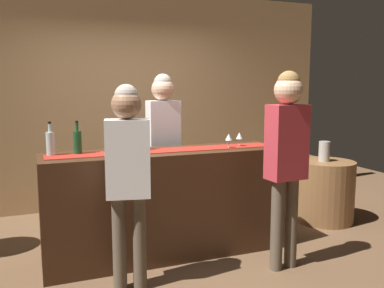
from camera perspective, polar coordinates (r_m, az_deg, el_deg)
name	(u,v)px	position (r m, az deg, el deg)	size (l,w,h in m)	color
ground_plane	(167,253)	(4.23, -3.45, -14.76)	(10.00, 10.00, 0.00)	brown
back_wall	(123,100)	(5.74, -9.46, 6.04)	(6.00, 0.12, 2.90)	tan
bar_counter	(167,203)	(4.06, -3.52, -8.08)	(2.32, 0.60, 1.03)	#3D2314
counter_runner_cloth	(166,150)	(3.95, -3.58, -0.87)	(2.20, 0.28, 0.01)	maroon
wine_bottle_green	(78,142)	(3.86, -15.47, 0.30)	(0.07, 0.07, 0.30)	#194723
wine_bottle_clear	(50,143)	(3.84, -18.90, 0.12)	(0.07, 0.07, 0.30)	#B2C6C1
wine_bottle_amber	(140,139)	(3.95, -7.10, 0.71)	(0.07, 0.07, 0.30)	brown
wine_glass_near_customer	(122,143)	(3.74, -9.55, 0.13)	(0.07, 0.07, 0.14)	silver
wine_glass_mid_counter	(229,138)	(4.10, 5.07, 0.89)	(0.07, 0.07, 0.14)	silver
wine_glass_far_end	(239,136)	(4.22, 6.53, 1.07)	(0.07, 0.07, 0.14)	silver
bartender	(163,135)	(4.53, -3.96, 1.23)	(0.35, 0.25, 1.77)	#26262B
customer_sipping	(287,148)	(3.70, 12.88, -0.49)	(0.35, 0.25, 1.77)	brown
customer_browsing	(128,166)	(3.27, -8.83, -3.04)	(0.37, 0.27, 1.65)	brown
round_side_table	(325,191)	(5.31, 17.86, -6.19)	(0.68, 0.68, 0.74)	brown
vase_on_side_table	(324,151)	(5.20, 17.73, -0.97)	(0.13, 0.13, 0.24)	#A8A399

